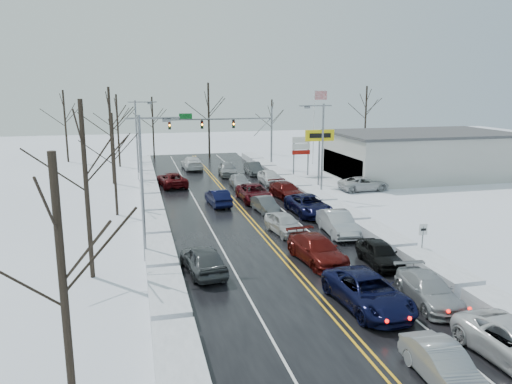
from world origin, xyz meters
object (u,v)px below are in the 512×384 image
object	(u,v)px
traffic_signal_mast	(233,127)
dealership_building	(420,154)
oncoming_car_0	(218,205)
tires_plus_sign	(320,139)
flagpole	(315,121)

from	to	relation	value
traffic_signal_mast	dealership_building	xyz separation A→B (m)	(20.53, -9.99, -2.82)
traffic_signal_mast	oncoming_car_0	distance (m)	20.13
traffic_signal_mast	tires_plus_sign	distance (m)	13.92
dealership_building	tires_plus_sign	bearing A→B (deg)	-171.53
flagpole	dealership_building	bearing A→B (deg)	-53.73
oncoming_car_0	tires_plus_sign	bearing A→B (deg)	-155.86
traffic_signal_mast	flagpole	world-z (taller)	flagpole
dealership_building	oncoming_car_0	distance (m)	27.23
tires_plus_sign	dealership_building	bearing A→B (deg)	8.47
traffic_signal_mast	dealership_building	world-z (taller)	traffic_signal_mast
traffic_signal_mast	dealership_building	bearing A→B (deg)	-25.95
dealership_building	traffic_signal_mast	bearing A→B (deg)	154.05
flagpole	oncoming_car_0	bearing A→B (deg)	-129.19
tires_plus_sign	oncoming_car_0	size ratio (longest dim) A/B	1.34
dealership_building	flagpole	bearing A→B (deg)	126.27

